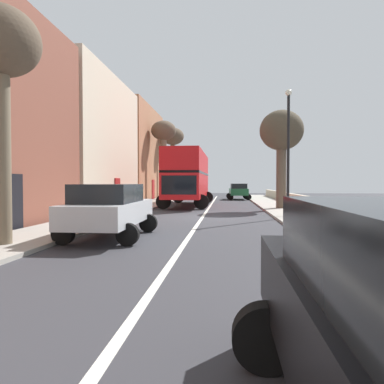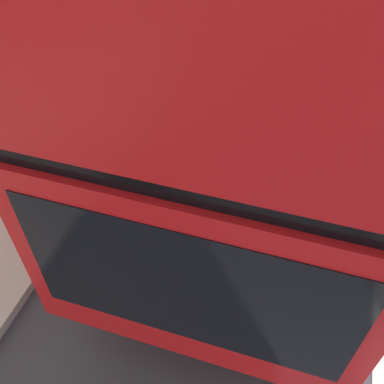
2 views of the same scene
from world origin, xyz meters
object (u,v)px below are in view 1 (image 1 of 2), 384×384
Objects in this scene: double_decker_bus at (188,175)px; parked_car_green_right_2 at (238,190)px; street_tree_left_0 at (1,53)px; street_tree_left_2 at (164,136)px; lamppost_right at (288,142)px; street_tree_right_3 at (281,134)px; litter_bin_right at (358,219)px; street_tree_left_4 at (173,140)px; parked_car_silver_left_1 at (110,208)px.

double_decker_bus is 2.46× the size of parked_car_green_right_2.
street_tree_left_2 is at bearing 90.58° from street_tree_left_0.
street_tree_left_0 is 1.01× the size of lamppost_right.
lamppost_right is (9.10, 8.90, -1.45)m from street_tree_left_0.
street_tree_right_3 reaches higher than litter_bin_right.
street_tree_left_0 is 5.97× the size of litter_bin_right.
lamppost_right is (9.31, -22.14, -2.94)m from street_tree_left_4.
parked_car_silver_left_1 is 26.38m from parked_car_green_right_2.
parked_car_green_right_2 is (4.20, 10.26, -1.40)m from double_decker_bus.
street_tree_left_4 is (0.04, 5.59, 0.32)m from street_tree_left_2.
street_tree_left_4 is at bearing 103.83° from double_decker_bus.
parked_car_green_right_2 is 0.67× the size of street_tree_left_0.
litter_bin_right is (10.35, -23.09, -5.77)m from street_tree_left_2.
street_tree_left_0 is at bearing -100.00° from double_decker_bus.
street_tree_left_4 is at bearing 89.58° from street_tree_left_2.
double_decker_bus is 16.83m from litter_bin_right.
litter_bin_right is at bearing -87.65° from street_tree_right_3.
street_tree_left_2 is 0.98× the size of street_tree_left_4.
street_tree_left_0 is (-2.30, -1.94, 4.28)m from parked_car_silver_left_1.
street_tree_right_3 is at bearing 84.63° from lamppost_right.
double_decker_bus is 9.48m from street_tree_left_2.
street_tree_right_3 is (9.61, 14.31, -0.27)m from street_tree_left_0.
parked_car_silver_left_1 is 14.92m from street_tree_right_3.
street_tree_left_4 is (-7.52, 3.20, 5.79)m from parked_car_green_right_2.
street_tree_left_0 is (-7.30, -27.84, 4.30)m from parked_car_green_right_2.
street_tree_left_0 is 25.48m from street_tree_left_2.
street_tree_right_3 reaches higher than parked_car_green_right_2.
double_decker_bus is at bearing 153.37° from street_tree_right_3.
street_tree_left_2 is 14.95m from street_tree_right_3.
street_tree_left_4 reaches higher than double_decker_bus.
street_tree_right_3 reaches higher than street_tree_left_0.
street_tree_left_2 is (-7.56, -2.39, 5.47)m from parked_car_green_right_2.
street_tree_right_3 is at bearing -26.63° from double_decker_bus.
lamppost_right reaches higher than parked_car_green_right_2.
street_tree_left_4 is at bearing 109.78° from litter_bin_right.
street_tree_left_2 is 7.38× the size of litter_bin_right.
street_tree_left_0 is 31.08m from street_tree_left_4.
lamppost_right is at bearing 98.70° from litter_bin_right.
street_tree_left_4 is 1.28× the size of lamppost_right.
parked_car_silver_left_1 is at bearing -100.93° from parked_car_green_right_2.
street_tree_right_3 is 5.57m from lamppost_right.
double_decker_bus is 9.84× the size of litter_bin_right.
street_tree_left_2 is 19.19m from lamppost_right.
street_tree_right_3 is (9.86, -11.14, -1.44)m from street_tree_left_2.
street_tree_left_2 is at bearing 131.53° from street_tree_right_3.
double_decker_bus is at bearing -112.27° from parked_car_green_right_2.
street_tree_left_4 is (-2.51, 29.10, 5.77)m from parked_car_silver_left_1.
street_tree_right_3 is 0.79× the size of street_tree_left_4.
litter_bin_right is (10.10, 2.37, -4.60)m from street_tree_left_0.
street_tree_left_0 is (-3.10, -17.58, 2.91)m from double_decker_bus.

